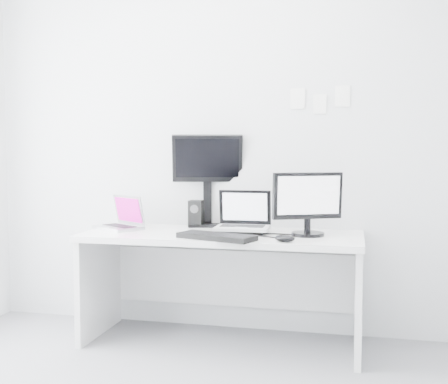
{
  "coord_description": "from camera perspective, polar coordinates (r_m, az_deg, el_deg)",
  "views": [
    {
      "loc": [
        0.83,
        -2.28,
        1.25
      ],
      "look_at": [
        0.02,
        1.23,
        1.0
      ],
      "focal_mm": 45.18,
      "sensor_mm": 36.0,
      "label": 1
    }
  ],
  "objects": [
    {
      "name": "rear_monitor",
      "position": [
        3.98,
        -1.7,
        1.28
      ],
      "size": [
        0.52,
        0.3,
        0.67
      ],
      "primitive_type": "cube",
      "rotation": [
        0.0,
        0.0,
        0.26
      ],
      "color": "black",
      "rests_on": "desk"
    },
    {
      "name": "desk",
      "position": [
        3.74,
        -0.23,
        -9.73
      ],
      "size": [
        1.8,
        0.7,
        0.73
      ],
      "primitive_type": "cube",
      "color": "white",
      "rests_on": "ground"
    },
    {
      "name": "mouse",
      "position": [
        3.33,
        6.15,
        -4.69
      ],
      "size": [
        0.14,
        0.11,
        0.04
      ],
      "primitive_type": "ellipsoid",
      "rotation": [
        0.0,
        0.0,
        -0.3
      ],
      "color": "black",
      "rests_on": "desk"
    },
    {
      "name": "keyboard",
      "position": [
        3.41,
        -0.76,
        -4.53
      ],
      "size": [
        0.51,
        0.32,
        0.03
      ],
      "primitive_type": "cube",
      "rotation": [
        0.0,
        0.0,
        -0.33
      ],
      "color": "black",
      "rests_on": "desk"
    },
    {
      "name": "dell_laptop",
      "position": [
        3.62,
        1.85,
        -2.01
      ],
      "size": [
        0.35,
        0.28,
        0.29
      ],
      "primitive_type": "cube",
      "rotation": [
        0.0,
        0.0,
        0.03
      ],
      "color": "#B9BCC0",
      "rests_on": "desk"
    },
    {
      "name": "back_wall",
      "position": [
        3.97,
        0.93,
        5.41
      ],
      "size": [
        3.6,
        0.0,
        3.6
      ],
      "primitive_type": "plane",
      "rotation": [
        1.57,
        0.0,
        0.0
      ],
      "color": "silver",
      "rests_on": "ground"
    },
    {
      "name": "wall_note_1",
      "position": [
        3.9,
        9.67,
        8.77
      ],
      "size": [
        0.09,
        0.0,
        0.13
      ],
      "primitive_type": "cube",
      "color": "white",
      "rests_on": "back_wall"
    },
    {
      "name": "wall_note_2",
      "position": [
        3.9,
        11.91,
        9.48
      ],
      "size": [
        0.1,
        0.0,
        0.14
      ],
      "primitive_type": "cube",
      "color": "white",
      "rests_on": "back_wall"
    },
    {
      "name": "wall_note_0",
      "position": [
        3.91,
        7.45,
        9.36
      ],
      "size": [
        0.1,
        0.0,
        0.14
      ],
      "primitive_type": "cube",
      "color": "white",
      "rests_on": "back_wall"
    },
    {
      "name": "macbook",
      "position": [
        3.92,
        -10.7,
        -1.96
      ],
      "size": [
        0.4,
        0.37,
        0.24
      ],
      "primitive_type": "cube",
      "rotation": [
        0.0,
        0.0,
        -0.57
      ],
      "color": "#B1B1B5",
      "rests_on": "desk"
    },
    {
      "name": "samsung_monitor",
      "position": [
        3.57,
        8.5,
        -1.11
      ],
      "size": [
        0.5,
        0.38,
        0.41
      ],
      "primitive_type": "cube",
      "rotation": [
        0.0,
        0.0,
        0.46
      ],
      "color": "black",
      "rests_on": "desk"
    },
    {
      "name": "speaker",
      "position": [
        3.97,
        -2.84,
        -2.2
      ],
      "size": [
        0.11,
        0.11,
        0.19
      ],
      "primitive_type": "cube",
      "rotation": [
        0.0,
        0.0,
        0.24
      ],
      "color": "black",
      "rests_on": "desk"
    }
  ]
}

